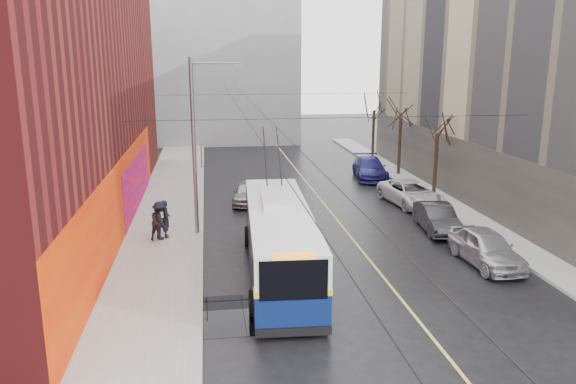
# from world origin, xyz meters

# --- Properties ---
(ground) EXTENTS (140.00, 140.00, 0.00)m
(ground) POSITION_xyz_m (0.00, 0.00, 0.00)
(ground) COLOR black
(ground) RESTS_ON ground
(sidewalk_left) EXTENTS (4.00, 60.00, 0.15)m
(sidewalk_left) POSITION_xyz_m (-8.00, 12.00, 0.07)
(sidewalk_left) COLOR gray
(sidewalk_left) RESTS_ON ground
(sidewalk_right) EXTENTS (2.00, 60.00, 0.15)m
(sidewalk_right) POSITION_xyz_m (9.00, 12.00, 0.07)
(sidewalk_right) COLOR gray
(sidewalk_right) RESTS_ON ground
(lane_line) EXTENTS (0.12, 50.00, 0.01)m
(lane_line) POSITION_xyz_m (1.50, 14.00, 0.00)
(lane_line) COLOR #BFB74C
(lane_line) RESTS_ON ground
(building_left) EXTENTS (12.11, 36.00, 14.00)m
(building_left) POSITION_xyz_m (-15.99, 13.99, 6.99)
(building_left) COLOR #591113
(building_left) RESTS_ON ground
(building_far) EXTENTS (20.50, 12.10, 18.00)m
(building_far) POSITION_xyz_m (-6.00, 44.99, 9.02)
(building_far) COLOR gray
(building_far) RESTS_ON ground
(streetlight_pole) EXTENTS (2.65, 0.60, 9.00)m
(streetlight_pole) POSITION_xyz_m (-6.14, 10.00, 4.85)
(streetlight_pole) COLOR slate
(streetlight_pole) RESTS_ON ground
(catenary_wires) EXTENTS (18.00, 60.00, 0.22)m
(catenary_wires) POSITION_xyz_m (-2.54, 14.77, 6.25)
(catenary_wires) COLOR black
(tree_near) EXTENTS (3.20, 3.20, 6.40)m
(tree_near) POSITION_xyz_m (9.00, 16.00, 4.98)
(tree_near) COLOR black
(tree_near) RESTS_ON ground
(tree_mid) EXTENTS (3.20, 3.20, 6.68)m
(tree_mid) POSITION_xyz_m (9.00, 23.00, 5.25)
(tree_mid) COLOR black
(tree_mid) RESTS_ON ground
(tree_far) EXTENTS (3.20, 3.20, 6.57)m
(tree_far) POSITION_xyz_m (9.00, 30.00, 5.14)
(tree_far) COLOR black
(tree_far) RESTS_ON ground
(puddle) EXTENTS (2.40, 3.39, 0.01)m
(puddle) POSITION_xyz_m (-5.13, 0.55, 0.00)
(puddle) COLOR black
(puddle) RESTS_ON ground
(pigeons_flying) EXTENTS (3.24, 3.91, 2.09)m
(pigeons_flying) POSITION_xyz_m (-2.30, 10.40, 7.10)
(pigeons_flying) COLOR slate
(trolleybus) EXTENTS (3.21, 11.92, 5.60)m
(trolleybus) POSITION_xyz_m (-2.77, 4.14, 1.56)
(trolleybus) COLOR #0A194F
(trolleybus) RESTS_ON ground
(parked_car_a) EXTENTS (2.01, 4.69, 1.58)m
(parked_car_a) POSITION_xyz_m (6.45, 3.98, 0.79)
(parked_car_a) COLOR #BBBBC0
(parked_car_a) RESTS_ON ground
(parked_car_b) EXTENTS (1.97, 4.50, 1.44)m
(parked_car_b) POSITION_xyz_m (6.26, 8.98, 0.72)
(parked_car_b) COLOR #28272A
(parked_car_b) RESTS_ON ground
(parked_car_c) EXTENTS (3.15, 5.62, 1.48)m
(parked_car_c) POSITION_xyz_m (6.79, 14.33, 0.74)
(parked_car_c) COLOR silver
(parked_car_c) RESTS_ON ground
(parked_car_d) EXTENTS (2.88, 5.65, 1.57)m
(parked_car_d) POSITION_xyz_m (6.47, 22.23, 0.79)
(parked_car_d) COLOR navy
(parked_car_d) RESTS_ON ground
(following_car) EXTENTS (2.21, 4.21, 1.37)m
(following_car) POSITION_xyz_m (-3.26, 16.20, 0.68)
(following_car) COLOR #9B9C9F
(following_car) RESTS_ON ground
(pedestrian_a) EXTENTS (0.58, 0.77, 1.91)m
(pedestrian_a) POSITION_xyz_m (-7.82, 9.52, 1.11)
(pedestrian_a) COLOR black
(pedestrian_a) RESTS_ON sidewalk_left
(pedestrian_b) EXTENTS (1.11, 1.08, 1.81)m
(pedestrian_b) POSITION_xyz_m (-8.16, 9.19, 1.05)
(pedestrian_b) COLOR black
(pedestrian_b) RESTS_ON sidewalk_left
(pedestrian_c) EXTENTS (1.18, 1.43, 1.92)m
(pedestrian_c) POSITION_xyz_m (-8.09, 9.22, 1.11)
(pedestrian_c) COLOR black
(pedestrian_c) RESTS_ON sidewalk_left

